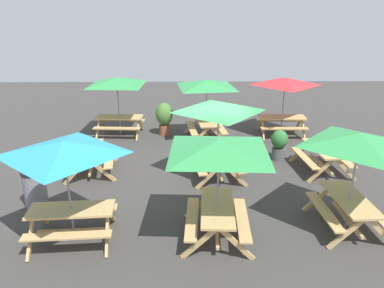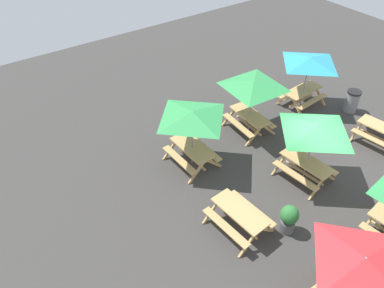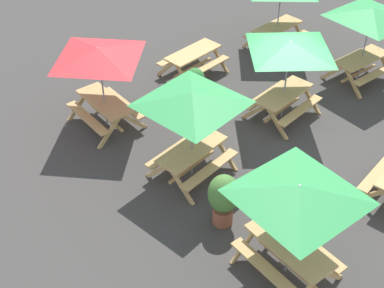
{
  "view_description": "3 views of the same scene",
  "coord_description": "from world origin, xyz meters",
  "views": [
    {
      "loc": [
        10.54,
        -0.65,
        4.81
      ],
      "look_at": [
        -0.11,
        -0.48,
        0.9
      ],
      "focal_mm": 35.0,
      "sensor_mm": 36.0,
      "label": 1
    },
    {
      "loc": [
        -5.19,
        8.84,
        9.32
      ],
      "look_at": [
        3.11,
        3.04,
        0.9
      ],
      "focal_mm": 35.0,
      "sensor_mm": 36.0,
      "label": 2
    },
    {
      "loc": [
        -9.49,
        -7.1,
        8.56
      ],
      "look_at": [
        -3.15,
        0.11,
        0.9
      ],
      "focal_mm": 50.0,
      "sensor_mm": 36.0,
      "label": 3
    }
  ],
  "objects": [
    {
      "name": "ground_plane",
      "position": [
        0.0,
        0.0,
        0.0
      ],
      "size": [
        29.92,
        29.92,
        0.0
      ],
      "primitive_type": "plane",
      "color": "#3D3A38",
      "rests_on": "ground"
    },
    {
      "name": "picnic_table_1",
      "position": [
        -3.15,
        0.11,
        1.99
      ],
      "size": [
        2.81,
        2.81,
        2.34
      ],
      "rotation": [
        0.0,
        0.0,
        0.12
      ],
      "color": "tan",
      "rests_on": "ground"
    },
    {
      "name": "picnic_table_2",
      "position": [
        -0.09,
        3.55,
        0.56
      ],
      "size": [
        1.9,
        1.66,
        0.81
      ],
      "rotation": [
        0.0,
        0.0,
        0.08
      ],
      "color": "tan",
      "rests_on": "ground"
    },
    {
      "name": "picnic_table_3",
      "position": [
        -3.56,
        3.13,
        1.99
      ],
      "size": [
        2.08,
        2.08,
        2.34
      ],
      "rotation": [
        0.0,
        0.0,
        1.53
      ],
      "color": "tan",
      "rests_on": "ground"
    },
    {
      "name": "picnic_table_4",
      "position": [
        3.43,
        0.02,
        1.99
      ],
      "size": [
        2.82,
        2.82,
        2.34
      ],
      "rotation": [
        0.0,
        0.0,
        -0.05
      ],
      "color": "tan",
      "rests_on": "ground"
    },
    {
      "name": "picnic_table_6",
      "position": [
        -3.67,
        -3.28,
        1.99
      ],
      "size": [
        2.82,
        2.82,
        2.34
      ],
      "rotation": [
        0.0,
        0.0,
        1.51
      ],
      "color": "tan",
      "rests_on": "ground"
    },
    {
      "name": "picnic_table_7",
      "position": [
        0.25,
        0.27,
        1.99
      ],
      "size": [
        2.19,
        2.19,
        2.34
      ],
      "rotation": [
        0.0,
        0.0,
        0.1
      ],
      "color": "tan",
      "rests_on": "ground"
    },
    {
      "name": "potted_plant_0",
      "position": [
        -1.02,
        2.43,
        0.56
      ],
      "size": [
        0.55,
        0.55,
        1.03
      ],
      "color": "#59595B",
      "rests_on": "ground"
    },
    {
      "name": "potted_plant_1",
      "position": [
        -3.7,
        -1.51,
        0.74
      ],
      "size": [
        0.68,
        0.68,
        1.29
      ],
      "color": "#935138",
      "rests_on": "ground"
    }
  ]
}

